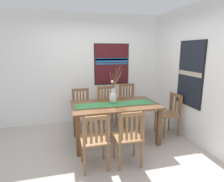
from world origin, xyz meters
TOP-DOWN VIEW (x-y plane):
  - ground_plane at (0.00, 0.00)m, footprint 6.40×6.40m
  - wall_back at (0.00, 1.86)m, footprint 6.40×0.12m
  - wall_side at (1.86, 0.00)m, footprint 0.12×6.40m
  - dining_table at (0.29, 0.52)m, footprint 1.70×0.96m
  - table_runner at (0.29, 0.52)m, footprint 1.56×0.36m
  - centerpiece_vase at (0.26, 0.56)m, footprint 0.25×0.26m
  - chair_0 at (0.28, -0.36)m, footprint 0.43×0.43m
  - chair_1 at (0.88, 1.41)m, footprint 0.43×0.43m
  - chair_2 at (0.32, 1.42)m, footprint 0.43×0.43m
  - chair_3 at (-0.30, 1.36)m, footprint 0.42×0.42m
  - chair_4 at (-0.26, -0.33)m, footprint 0.42×0.42m
  - chair_5 at (1.53, 0.53)m, footprint 0.45×0.45m
  - painting_on_back_wall at (0.55, 1.79)m, footprint 0.90×0.05m
  - painting_on_side_wall at (1.79, 0.30)m, footprint 0.05×0.77m

SIDE VIEW (x-z plane):
  - ground_plane at x=0.00m, z-range -0.03..0.00m
  - chair_5 at x=1.53m, z-range 0.03..0.93m
  - chair_4 at x=-0.26m, z-range 0.04..0.95m
  - chair_3 at x=-0.30m, z-range 0.03..0.96m
  - chair_0 at x=0.28m, z-range 0.03..0.97m
  - chair_2 at x=0.32m, z-range 0.03..0.97m
  - chair_1 at x=0.88m, z-range 0.02..1.01m
  - dining_table at x=0.29m, z-range 0.27..1.05m
  - table_runner at x=0.29m, z-range 0.78..0.78m
  - centerpiece_vase at x=0.26m, z-range 0.56..1.32m
  - wall_back at x=0.00m, z-range 0.00..2.70m
  - wall_side at x=1.86m, z-range 0.00..2.70m
  - painting_on_side_wall at x=1.79m, z-range 0.71..2.01m
  - painting_on_back_wall at x=0.55m, z-range 0.95..1.98m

